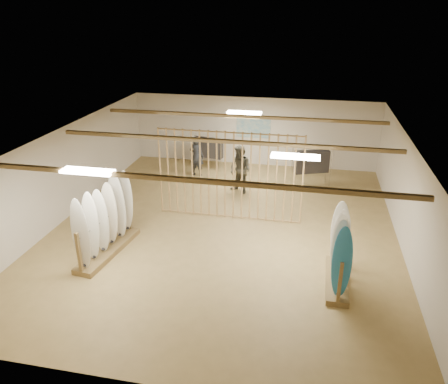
% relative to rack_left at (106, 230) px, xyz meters
% --- Properties ---
extents(floor, '(12.00, 12.00, 0.00)m').
position_rel_rack_left_xyz_m(floor, '(2.78, 1.96, -0.69)').
color(floor, '#A78A51').
rests_on(floor, ground).
extents(ceiling, '(12.00, 12.00, 0.00)m').
position_rel_rack_left_xyz_m(ceiling, '(2.78, 1.96, 2.11)').
color(ceiling, '#9A9791').
rests_on(ceiling, ground).
extents(wall_back, '(12.00, 0.00, 12.00)m').
position_rel_rack_left_xyz_m(wall_back, '(2.78, 7.96, 0.71)').
color(wall_back, silver).
rests_on(wall_back, ground).
extents(wall_front, '(12.00, 0.00, 12.00)m').
position_rel_rack_left_xyz_m(wall_front, '(2.78, -4.04, 0.71)').
color(wall_front, silver).
rests_on(wall_front, ground).
extents(wall_left, '(0.00, 12.00, 12.00)m').
position_rel_rack_left_xyz_m(wall_left, '(-2.22, 1.96, 0.71)').
color(wall_left, silver).
rests_on(wall_left, ground).
extents(wall_right, '(0.00, 12.00, 12.00)m').
position_rel_rack_left_xyz_m(wall_right, '(7.78, 1.96, 0.71)').
color(wall_right, silver).
rests_on(wall_right, ground).
extents(ceiling_slats, '(9.50, 6.12, 0.10)m').
position_rel_rack_left_xyz_m(ceiling_slats, '(2.78, 1.96, 2.03)').
color(ceiling_slats, olive).
rests_on(ceiling_slats, ground).
extents(light_panels, '(1.20, 0.35, 0.06)m').
position_rel_rack_left_xyz_m(light_panels, '(2.78, 1.96, 2.05)').
color(light_panels, white).
rests_on(light_panels, ground).
extents(bamboo_partition, '(4.45, 0.05, 2.78)m').
position_rel_rack_left_xyz_m(bamboo_partition, '(2.78, 2.76, 0.71)').
color(bamboo_partition, tan).
rests_on(bamboo_partition, ground).
extents(poster, '(1.40, 0.03, 0.90)m').
position_rel_rack_left_xyz_m(poster, '(2.78, 7.94, 0.91)').
color(poster, teal).
rests_on(poster, ground).
extents(rack_left, '(0.85, 2.54, 2.01)m').
position_rel_rack_left_xyz_m(rack_left, '(0.00, 0.00, 0.00)').
color(rack_left, olive).
rests_on(rack_left, floor).
extents(rack_right, '(0.54, 1.96, 1.86)m').
position_rel_rack_left_xyz_m(rack_right, '(6.00, -0.19, -0.05)').
color(rack_right, olive).
rests_on(rack_right, floor).
extents(clothing_rack_a, '(1.26, 0.57, 1.37)m').
position_rel_rack_left_xyz_m(clothing_rack_a, '(1.10, 7.00, 0.21)').
color(clothing_rack_a, silver).
rests_on(clothing_rack_a, floor).
extents(clothing_rack_b, '(1.29, 0.78, 1.44)m').
position_rel_rack_left_xyz_m(clothing_rack_b, '(5.22, 5.95, 0.25)').
color(clothing_rack_b, silver).
rests_on(clothing_rack_b, floor).
extents(shopper_a, '(0.70, 0.53, 1.77)m').
position_rel_rack_left_xyz_m(shopper_a, '(0.83, 6.17, 0.20)').
color(shopper_a, '#23252A').
rests_on(shopper_a, floor).
extents(shopper_b, '(1.18, 1.11, 1.95)m').
position_rel_rack_left_xyz_m(shopper_b, '(2.78, 4.80, 0.29)').
color(shopper_b, '#3F3D31').
rests_on(shopper_b, floor).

